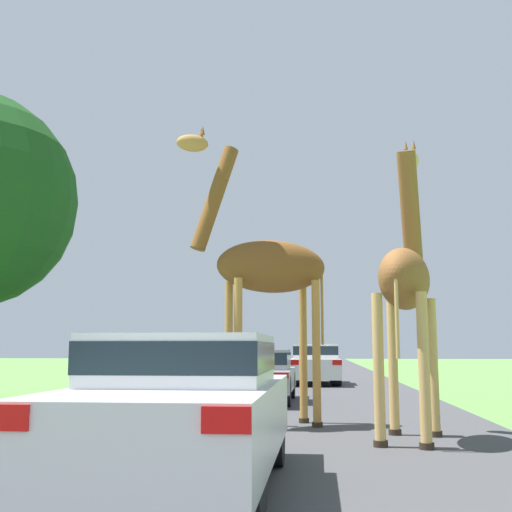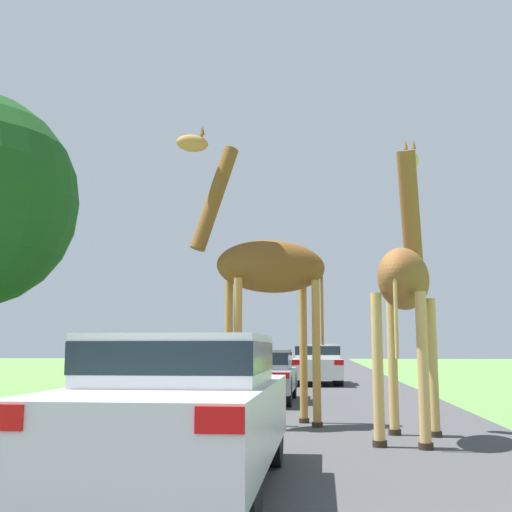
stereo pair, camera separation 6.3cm
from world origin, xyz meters
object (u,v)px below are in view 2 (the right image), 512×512
(car_queue_right, at_px, (318,363))
(car_lead_maroon, at_px, (183,405))
(giraffe_companion, at_px, (405,279))
(car_queue_left, at_px, (254,373))
(giraffe_near_road, at_px, (266,269))
(car_far_ahead, at_px, (193,366))

(car_queue_right, bearing_deg, car_lead_maroon, -93.63)
(giraffe_companion, bearing_deg, car_queue_right, 110.63)
(car_queue_right, xyz_separation_m, car_queue_left, (-1.51, -8.10, -0.06))
(giraffe_near_road, xyz_separation_m, car_far_ahead, (-3.23, 9.69, -1.94))
(car_lead_maroon, bearing_deg, giraffe_companion, 53.83)
(car_lead_maroon, bearing_deg, giraffe_near_road, 85.80)
(giraffe_near_road, bearing_deg, car_queue_right, -25.24)
(giraffe_companion, xyz_separation_m, car_lead_maroon, (-2.57, -3.51, -1.56))
(giraffe_companion, height_order, car_far_ahead, giraffe_companion)
(giraffe_near_road, distance_m, car_far_ahead, 10.39)
(car_queue_left, bearing_deg, giraffe_companion, -65.13)
(car_lead_maroon, xyz_separation_m, car_far_ahead, (-2.87, 14.62, -0.03))
(car_queue_right, height_order, car_far_ahead, car_queue_right)
(giraffe_companion, bearing_deg, giraffe_near_road, 162.20)
(car_far_ahead, bearing_deg, giraffe_near_road, -71.58)
(car_queue_left, distance_m, car_far_ahead, 5.38)
(giraffe_companion, distance_m, car_queue_right, 14.60)
(car_far_ahead, bearing_deg, giraffe_companion, -63.94)
(car_lead_maroon, height_order, car_far_ahead, car_lead_maroon)
(car_queue_left, xyz_separation_m, car_far_ahead, (-2.49, 4.76, 0.04))
(giraffe_companion, bearing_deg, car_far_ahead, 131.04)
(giraffe_near_road, relative_size, car_queue_left, 1.24)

